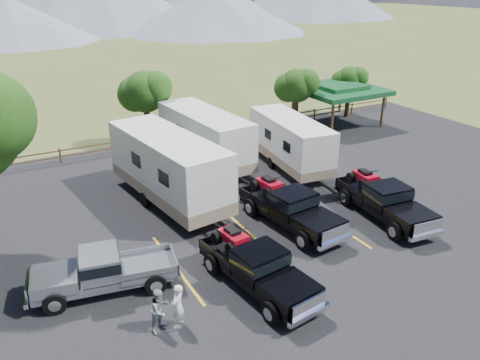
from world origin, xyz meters
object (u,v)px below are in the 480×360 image
rig_right (384,199)px  person_a (178,306)px  pickup_silver (105,270)px  person_b (160,310)px  trailer_center (205,138)px  rig_center (289,207)px  pavilion (338,89)px  trailer_left (168,169)px  trailer_right (290,142)px  rig_left (256,266)px

rig_right → person_a: 11.98m
pickup_silver → person_b: size_ratio=3.62×
rig_right → person_b: (-12.28, -2.35, -0.17)m
person_b → trailer_center: bearing=29.8°
pickup_silver → person_a: person_a is taller
rig_center → rig_right: bearing=-24.6°
pavilion → rig_center: (-12.95, -12.23, -1.78)m
rig_right → pickup_silver: rig_right is taller
rig_right → trailer_left: 10.78m
trailer_left → person_b: trailer_left is taller
pavilion → trailer_right: (-8.74, -6.09, -1.13)m
rig_left → person_a: size_ratio=3.56×
pickup_silver → person_b: (1.05, -3.03, -0.07)m
rig_center → trailer_center: (-0.18, 8.95, 0.82)m
pavilion → trailer_left: size_ratio=0.59×
trailer_center → person_b: (-7.63, -12.84, -0.99)m
pavilion → person_a: bearing=-141.1°
pavilion → person_a: pavilion is taller
person_a → trailer_center: bearing=-156.7°
rig_left → rig_center: (3.83, 3.38, 0.05)m
pavilion → rig_center: size_ratio=1.01×
trailer_left → pickup_silver: (-4.83, -5.89, -1.04)m
rig_left → trailer_right: 12.47m
rig_right → person_b: size_ratio=3.88×
trailer_left → rig_right: bearing=-45.2°
pavilion → pickup_silver: 25.51m
rig_left → person_b: size_ratio=3.73×
pavilion → trailer_center: size_ratio=0.63×
trailer_right → rig_left: bearing=-123.3°
trailer_right → rig_center: bearing=-117.6°
trailer_left → rig_left: bearing=-96.1°
trailer_center → pickup_silver: (-8.69, -9.80, -0.93)m
rig_left → trailer_center: (3.65, 12.33, 0.87)m
rig_center → pavilion: bearing=37.7°
trailer_left → trailer_right: 8.31m
rig_left → rig_right: rig_right is taller
rig_right → person_a: rig_right is taller
rig_left → trailer_right: (8.04, 9.51, 0.70)m
trailer_right → pavilion: bearing=41.8°
rig_center → trailer_left: bearing=123.0°
rig_left → rig_right: (8.30, 1.85, 0.04)m
pavilion → person_b: pavilion is taller
person_b → trailer_right: bearing=10.4°
rig_center → trailer_left: 6.52m
person_b → trailer_left: bearing=37.6°
pavilion → rig_center: pavilion is taller
rig_left → pickup_silver: size_ratio=1.03×
pavilion → pickup_silver: (-21.81, -13.08, -1.89)m
person_a → rig_left: bearing=153.0°
pavilion → trailer_left: bearing=-157.1°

